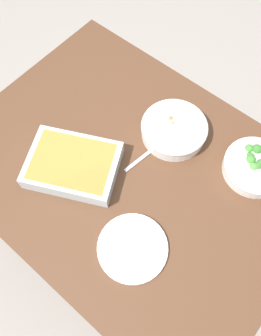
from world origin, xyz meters
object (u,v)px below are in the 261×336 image
object	(u,v)px
broccoli_bowl	(255,166)
spoon_by_broccoli	(249,181)
stew_bowl	(174,129)
side_plate	(132,248)
spoon_by_stew	(149,152)
baking_dish	(73,165)

from	to	relation	value
broccoli_bowl	spoon_by_broccoli	world-z (taller)	broccoli_bowl
stew_bowl	side_plate	xyz separation A→B (m)	(0.15, -0.41, -0.03)
broccoli_bowl	spoon_by_stew	distance (m)	0.36
spoon_by_stew	spoon_by_broccoli	xyz separation A→B (m)	(0.33, 0.13, 0.00)
side_plate	spoon_by_broccoli	distance (m)	0.46
broccoli_bowl	side_plate	distance (m)	0.49
baking_dish	side_plate	size ratio (longest dim) A/B	1.67
broccoli_bowl	side_plate	xyz separation A→B (m)	(-0.15, -0.47, -0.02)
side_plate	spoon_by_broccoli	bearing A→B (deg)	69.82
broccoli_bowl	baking_dish	size ratio (longest dim) A/B	0.59
spoon_by_stew	side_plate	bearing A→B (deg)	-60.18
baking_dish	side_plate	bearing A→B (deg)	-13.83
baking_dish	spoon_by_broccoli	world-z (taller)	baking_dish
stew_bowl	baking_dish	bearing A→B (deg)	-118.05
side_plate	stew_bowl	bearing A→B (deg)	110.24
side_plate	spoon_by_stew	world-z (taller)	side_plate
stew_bowl	baking_dish	distance (m)	0.38
broccoli_bowl	baking_dish	xyz separation A→B (m)	(-0.47, -0.39, 0.00)
broccoli_bowl	side_plate	bearing A→B (deg)	-107.11
broccoli_bowl	baking_dish	distance (m)	0.61
broccoli_bowl	side_plate	world-z (taller)	broccoli_bowl
stew_bowl	side_plate	world-z (taller)	stew_bowl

